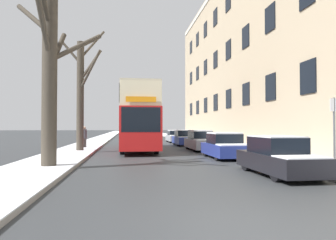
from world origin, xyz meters
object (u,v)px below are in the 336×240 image
Objects in this scene: bare_tree_left_1 at (81,91)px; parked_car_3 at (185,138)px; bare_tree_left_0 at (50,71)px; parked_car_4 at (175,137)px; parked_car_0 at (278,157)px; street_sign_post at (334,133)px; parked_car_1 at (225,146)px; oncoming_van at (136,131)px; parked_car_2 at (200,141)px; double_decker_bus at (138,116)px; pedestrian_left_sidewalk at (84,137)px.

parked_car_3 is at bearing 38.56° from bare_tree_left_1.
bare_tree_left_0 is 2.04× the size of parked_car_4.
bare_tree_left_0 is 2.10× the size of parked_car_0.
bare_tree_left_0 reaches higher than street_sign_post.
parked_car_0 is at bearing -90.00° from parked_car_4.
parked_car_3 is at bearing 60.08° from bare_tree_left_0.
oncoming_van is (-4.25, 26.34, 0.56)m from parked_car_1.
parked_car_3 is at bearing 90.00° from parked_car_2.
parked_car_2 is 1.04× the size of parked_car_4.
parked_car_0 is at bearing -17.23° from bare_tree_left_0.
parked_car_3 is (0.00, 18.05, 0.02)m from parked_car_0.
parked_car_1 is at bearing -80.83° from oncoming_van.
parked_car_4 is 9.49m from oncoming_van.
parked_car_4 is at bearing 67.82° from double_decker_bus.
bare_tree_left_1 is at bearing -101.85° from oncoming_van.
parked_car_0 is (4.74, -12.33, -1.97)m from double_decker_bus.
pedestrian_left_sidewalk is 0.66× the size of street_sign_post.
pedestrian_left_sidewalk is at bearing 90.62° from bare_tree_left_0.
street_sign_post is (1.40, -13.02, 0.89)m from parked_car_2.
double_decker_bus is 2.44× the size of parked_car_4.
double_decker_bus is at bearing 67.02° from bare_tree_left_0.
bare_tree_left_0 is 11.85m from pedestrian_left_sidewalk.
double_decker_bus is 12.71m from parked_car_4.
bare_tree_left_1 reaches higher than parked_car_1.
parked_car_3 is 2.36× the size of pedestrian_left_sidewalk.
parked_car_0 is at bearing -90.00° from parked_car_1.
double_decker_bus is 13.36m from parked_car_0.
street_sign_post is (10.34, -15.36, 0.58)m from pedestrian_left_sidewalk.
parked_car_3 is at bearing -14.71° from pedestrian_left_sidewalk.
street_sign_post is at bearing -94.29° from pedestrian_left_sidewalk.
parked_car_1 is 0.89× the size of parked_car_2.
bare_tree_left_1 is 4.53m from pedestrian_left_sidewalk.
oncoming_van is 18.86m from pedestrian_left_sidewalk.
parked_car_0 is 18.05m from parked_car_3.
bare_tree_left_1 reaches higher than parked_car_0.
bare_tree_left_0 reaches higher than double_decker_bus.
bare_tree_left_1 is 2.12× the size of parked_car_3.
double_decker_bus reaches higher than parked_car_1.
parked_car_4 is at bearing 90.00° from parked_car_0.
bare_tree_left_0 is 4.74× the size of pedestrian_left_sidewalk.
double_decker_bus is 2.34× the size of parked_car_2.
parked_car_1 is (-0.00, 6.08, 0.01)m from parked_car_0.
parked_car_2 is (0.00, 5.73, 0.03)m from parked_car_1.
bare_tree_left_0 is 1.95× the size of parked_car_2.
oncoming_van is at bearing 97.47° from parked_car_0.
street_sign_post is (1.40, -1.20, 0.92)m from parked_car_0.
parked_car_4 is (0.00, 12.15, -0.05)m from parked_car_2.
double_decker_bus is at bearing 111.03° from parked_car_0.
parked_car_1 is (4.74, -6.25, -1.96)m from double_decker_bus.
oncoming_van reaches higher than pedestrian_left_sidewalk.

